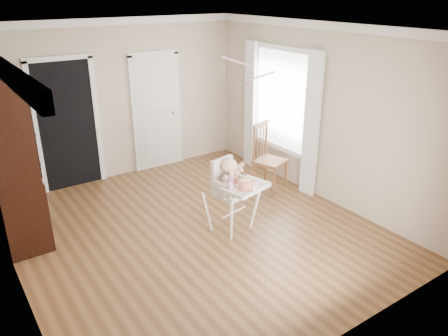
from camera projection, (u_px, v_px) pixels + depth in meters
floor at (195, 231)px, 6.08m from camera, size 5.00×5.00×0.00m
ceiling at (189, 28)px, 5.05m from camera, size 5.00×5.00×0.00m
wall_back at (118, 101)px, 7.46m from camera, size 4.50×0.00×4.50m
wall_left at (0, 180)px, 4.38m from camera, size 0.00×5.00×5.00m
wall_right at (318, 113)px, 6.74m from camera, size 0.00×5.00×5.00m
crown_molding at (190, 34)px, 5.07m from camera, size 4.50×5.00×0.12m
doorway at (67, 123)px, 7.07m from camera, size 1.06×0.05×2.22m
closet_door at (157, 113)px, 7.94m from camera, size 0.96×0.09×2.13m
window_right at (280, 107)px, 7.33m from camera, size 0.13×1.84×2.30m
high_chair at (232, 187)px, 5.88m from camera, size 0.73×0.85×1.05m
baby at (230, 176)px, 5.84m from camera, size 0.34×0.25×0.48m
cake at (246, 185)px, 5.63m from camera, size 0.25×0.25×0.11m
sippy_cup at (230, 184)px, 5.60m from camera, size 0.08×0.08×0.20m
china_cabinet at (10, 160)px, 5.53m from camera, size 0.59×1.32×2.23m
dining_chair at (268, 159)px, 7.19m from camera, size 0.58×0.58×1.11m
streamer at (238, 62)px, 6.20m from camera, size 0.34×0.39×0.15m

